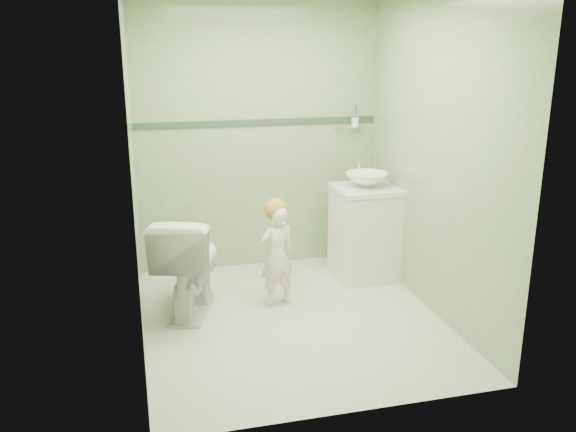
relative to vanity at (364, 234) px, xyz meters
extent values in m
plane|color=beige|center=(-0.84, -0.70, -0.40)|extent=(2.50, 2.50, 0.00)
cube|color=#84AC7A|center=(-0.84, 0.55, 0.80)|extent=(2.20, 0.04, 2.40)
cube|color=#84AC7A|center=(-0.84, -1.95, 0.80)|extent=(2.20, 0.04, 2.40)
cube|color=#84AC7A|center=(-1.94, -0.70, 0.80)|extent=(0.04, 2.50, 2.40)
cube|color=#84AC7A|center=(0.26, -0.70, 0.80)|extent=(0.04, 2.50, 2.40)
cube|color=#2E4B37|center=(-0.84, 0.54, 0.95)|extent=(2.20, 0.02, 0.05)
cube|color=white|center=(0.00, 0.00, 0.00)|extent=(0.52, 0.50, 0.80)
cube|color=white|center=(0.00, 0.00, 0.41)|extent=(0.54, 0.52, 0.04)
imported|color=white|center=(0.00, 0.00, 0.49)|extent=(0.37, 0.37, 0.13)
cylinder|color=silver|center=(0.00, 0.20, 0.55)|extent=(0.03, 0.03, 0.18)
cylinder|color=silver|center=(0.00, 0.15, 0.63)|extent=(0.02, 0.12, 0.02)
cylinder|color=silver|center=(0.00, 0.50, 0.88)|extent=(0.26, 0.02, 0.02)
cylinder|color=silver|center=(0.06, 0.48, 0.93)|extent=(0.07, 0.07, 0.09)
cylinder|color=#6841AA|center=(0.06, 0.47, 1.00)|extent=(0.01, 0.01, 0.17)
cylinder|color=blue|center=(0.05, 0.47, 1.00)|extent=(0.01, 0.01, 0.17)
cylinder|color=#CA3740|center=(0.07, 0.49, 1.00)|extent=(0.01, 0.01, 0.17)
imported|color=white|center=(-1.58, -0.35, 0.00)|extent=(0.67, 0.89, 0.80)
imported|color=white|center=(-0.90, -0.40, 0.01)|extent=(0.34, 0.27, 0.82)
sphere|color=#C3823C|center=(-0.90, -0.37, 0.39)|extent=(0.18, 0.18, 0.18)
cylinder|color=#188567|center=(-0.78, -0.50, 0.26)|extent=(0.04, 0.14, 0.06)
cube|color=white|center=(-0.85, -0.47, 0.30)|extent=(0.03, 0.02, 0.02)
camera|label=1|loc=(-1.90, -4.75, 1.64)|focal=37.38mm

